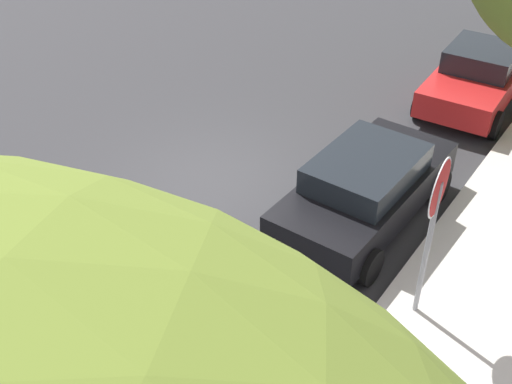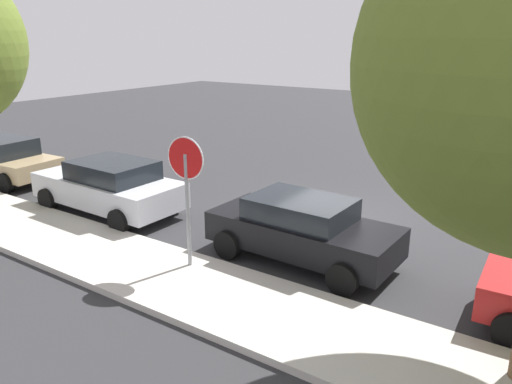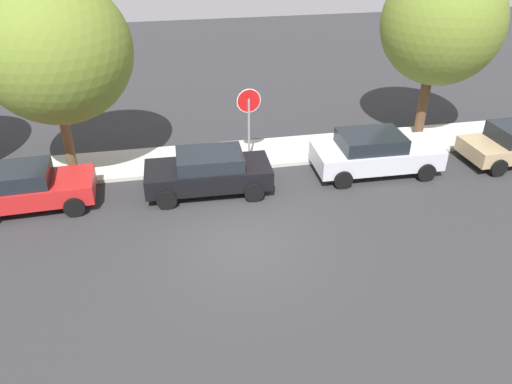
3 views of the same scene
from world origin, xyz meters
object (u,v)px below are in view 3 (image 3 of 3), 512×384
object	(u,v)px
stop_sign	(249,113)
street_tree_mid_block	(442,24)
parked_car_silver	(375,152)
parked_car_red	(29,187)
street_tree_near_corner	(56,51)
parked_car_black	(209,172)

from	to	relation	value
stop_sign	street_tree_mid_block	bearing A→B (deg)	7.51
stop_sign	parked_car_silver	bearing A→B (deg)	-19.57
parked_car_red	street_tree_near_corner	bearing A→B (deg)	57.21
parked_car_black	street_tree_mid_block	size ratio (longest dim) A/B	0.61
parked_car_black	street_tree_near_corner	xyz separation A→B (m)	(-4.36, 1.99, 3.64)
parked_car_red	street_tree_mid_block	size ratio (longest dim) A/B	0.57
parked_car_black	street_tree_near_corner	size ratio (longest dim) A/B	0.62
stop_sign	parked_car_black	xyz separation A→B (m)	(-1.67, -1.75, -1.25)
parked_car_black	street_tree_mid_block	bearing A→B (deg)	16.79
parked_car_silver	street_tree_near_corner	xyz separation A→B (m)	(-10.25, 1.74, 3.61)
parked_car_black	stop_sign	bearing A→B (deg)	46.43
parked_car_black	street_tree_mid_block	xyz separation A→B (m)	(9.03, 2.72, 3.76)
parked_car_red	street_tree_near_corner	size ratio (longest dim) A/B	0.58
street_tree_near_corner	parked_car_black	bearing A→B (deg)	-24.56
stop_sign	parked_car_silver	size ratio (longest dim) A/B	0.64
parked_car_black	street_tree_mid_block	world-z (taller)	street_tree_mid_block
parked_car_red	street_tree_mid_block	distance (m)	15.34
stop_sign	parked_car_silver	distance (m)	4.64
stop_sign	parked_car_silver	xyz separation A→B (m)	(4.22, -1.50, -1.22)
stop_sign	parked_car_red	xyz separation A→B (m)	(-7.26, -1.67, -1.28)
stop_sign	parked_car_black	world-z (taller)	stop_sign
stop_sign	street_tree_near_corner	size ratio (longest dim) A/B	0.43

